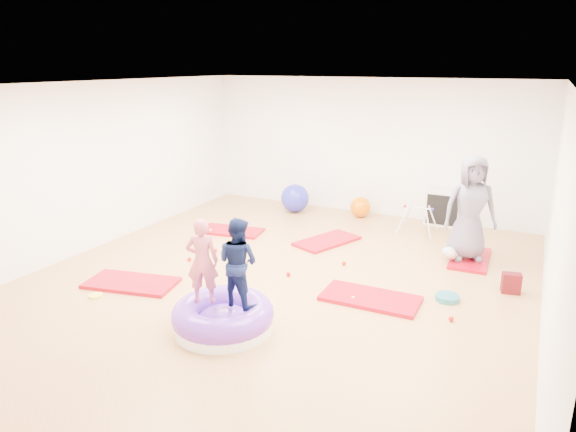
% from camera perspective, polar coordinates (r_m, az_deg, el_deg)
% --- Properties ---
extents(room, '(7.01, 8.01, 2.81)m').
position_cam_1_polar(room, '(7.20, -1.06, 3.20)').
color(room, tan).
rests_on(room, ground).
extents(gym_mat_front_left, '(1.39, 0.90, 0.05)m').
position_cam_1_polar(gym_mat_front_left, '(7.80, -17.01, -7.13)').
color(gym_mat_front_left, '#AE002D').
rests_on(gym_mat_front_left, ground).
extents(gym_mat_mid_left, '(1.23, 0.75, 0.05)m').
position_cam_1_polar(gym_mat_mid_left, '(9.77, -6.32, -1.65)').
color(gym_mat_mid_left, '#AE002D').
rests_on(gym_mat_mid_left, ground).
extents(gym_mat_center_back, '(1.01, 1.33, 0.05)m').
position_cam_1_polar(gym_mat_center_back, '(9.19, 4.35, -2.78)').
color(gym_mat_center_back, '#AE002D').
rests_on(gym_mat_center_back, ground).
extents(gym_mat_right, '(1.30, 0.66, 0.05)m').
position_cam_1_polar(gym_mat_right, '(7.10, 9.14, -9.02)').
color(gym_mat_right, '#AE002D').
rests_on(gym_mat_right, ground).
extents(gym_mat_rear_right, '(0.61, 1.17, 0.05)m').
position_cam_1_polar(gym_mat_rear_right, '(8.87, 19.57, -4.48)').
color(gym_mat_rear_right, '#AE002D').
rests_on(gym_mat_rear_right, ground).
extents(inflatable_cushion, '(1.23, 1.23, 0.39)m').
position_cam_1_polar(inflatable_cushion, '(6.31, -7.22, -11.09)').
color(inflatable_cushion, white).
rests_on(inflatable_cushion, ground).
extents(child_pink, '(0.45, 0.39, 1.05)m').
position_cam_1_polar(child_pink, '(6.14, -9.53, -4.52)').
color(child_pink, '#CE5C6E').
rests_on(child_pink, inflatable_cushion).
extents(child_navy, '(0.57, 0.47, 1.08)m').
position_cam_1_polar(child_navy, '(6.02, -5.59, -4.68)').
color(child_navy, '#0C163D').
rests_on(child_navy, inflatable_cushion).
extents(adult_caregiver, '(0.97, 0.82, 1.68)m').
position_cam_1_polar(adult_caregiver, '(8.57, 19.60, 0.86)').
color(adult_caregiver, slate).
rests_on(adult_caregiver, gym_mat_rear_right).
extents(infant, '(0.35, 0.35, 0.20)m').
position_cam_1_polar(infant, '(8.65, 17.82, -3.94)').
color(infant, '#9ED3EE').
rests_on(infant, gym_mat_rear_right).
extents(ball_pit_balls, '(4.73, 1.63, 0.07)m').
position_cam_1_polar(ball_pit_balls, '(7.99, -0.51, -5.72)').
color(ball_pit_balls, '#BA0F04').
rests_on(ball_pit_balls, ground).
extents(exercise_ball_blue, '(0.60, 0.60, 0.60)m').
position_cam_1_polar(exercise_ball_blue, '(10.96, 0.78, 1.99)').
color(exercise_ball_blue, '#2527B3').
rests_on(exercise_ball_blue, ground).
extents(exercise_ball_orange, '(0.43, 0.43, 0.43)m').
position_cam_1_polar(exercise_ball_orange, '(10.71, 8.06, 0.99)').
color(exercise_ball_orange, '#DA6800').
rests_on(exercise_ball_orange, ground).
extents(infant_play_gym, '(0.67, 0.64, 0.52)m').
position_cam_1_polar(infant_play_gym, '(9.84, 14.24, 0.02)').
color(infant_play_gym, silver).
rests_on(infant_play_gym, ground).
extents(cube_shelf, '(0.69, 0.34, 0.69)m').
position_cam_1_polar(cube_shelf, '(10.49, 16.87, 0.83)').
color(cube_shelf, silver).
rests_on(cube_shelf, ground).
extents(balance_disc, '(0.32, 0.32, 0.07)m').
position_cam_1_polar(balance_disc, '(7.33, 17.28, -8.65)').
color(balance_disc, '#22697D').
rests_on(balance_disc, ground).
extents(backpack, '(0.28, 0.21, 0.29)m').
position_cam_1_polar(backpack, '(7.81, 23.55, -6.86)').
color(backpack, maroon).
rests_on(backpack, ground).
extents(yellow_toy, '(0.19, 0.19, 0.03)m').
position_cam_1_polar(yellow_toy, '(7.59, -20.60, -8.28)').
color(yellow_toy, yellow).
rests_on(yellow_toy, ground).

